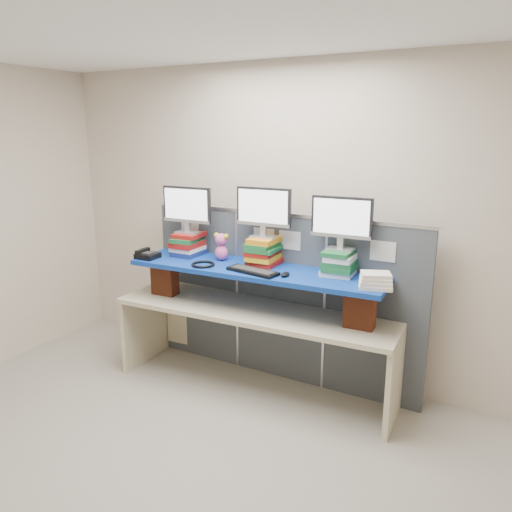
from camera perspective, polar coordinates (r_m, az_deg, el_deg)
The scene contains 18 objects.
room at distance 2.87m, azimuth -13.19°, elevation -2.73°, with size 5.00×4.00×2.80m.
cubicle_partition at distance 4.47m, azimuth 2.76°, elevation -4.63°, with size 2.60×0.06×1.53m.
desk at distance 4.33m, azimuth -0.00°, elevation -7.74°, with size 2.48×0.85×0.74m.
brick_pier_left at distance 4.64m, azimuth -10.38°, elevation -2.47°, with size 0.23×0.12×0.31m, color brown.
brick_pier_right at distance 3.89m, azimuth 11.79°, elevation -5.86°, with size 0.23×0.12×0.31m, color brown.
blue_board at distance 4.17m, azimuth -0.00°, elevation -1.60°, with size 2.20×0.55×0.04m, color #0B2191.
book_stack_left at distance 4.61m, azimuth -7.77°, elevation 1.34°, with size 0.25×0.31×0.20m.
book_stack_center at distance 4.24m, azimuth 0.86°, elevation 0.55°, with size 0.27×0.30×0.24m.
book_stack_right at distance 4.01m, azimuth 9.57°, elevation -0.74°, with size 0.27×0.32×0.20m.
monitor_left at distance 4.54m, azimuth -7.90°, elevation 5.56°, with size 0.48×0.15×0.42m.
monitor_center at distance 4.17m, azimuth 0.86°, elevation 5.35°, with size 0.48×0.15×0.42m.
monitor_right at distance 3.94m, azimuth 9.74°, elevation 4.08°, with size 0.48×0.15×0.42m.
keyboard at distance 4.02m, azimuth -0.37°, elevation -1.73°, with size 0.46×0.22×0.03m.
mouse at distance 3.93m, azimuth 3.35°, elevation -2.10°, with size 0.06×0.11×0.03m, color black.
desk_phone at distance 4.57m, azimuth -12.35°, elevation 0.12°, with size 0.19×0.17×0.08m.
headset at distance 4.25m, azimuth -6.08°, elevation -0.95°, with size 0.20×0.20×0.02m, color black.
plush_toy at distance 4.38m, azimuth -3.97°, elevation 1.09°, with size 0.14×0.11×0.24m.
binder_stack at distance 3.73m, azimuth 13.51°, elevation -2.77°, with size 0.29×0.26×0.11m.
Camera 1 is at (1.87, -2.01, 2.23)m, focal length 35.00 mm.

